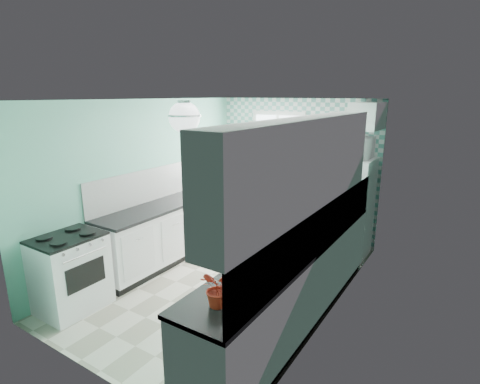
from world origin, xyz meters
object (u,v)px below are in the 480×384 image
Objects in this scene: fruit_bowl at (248,280)px; potted_plant at (219,289)px; stove at (71,272)px; fridge at (347,207)px; ceiling_light at (184,117)px; sink at (329,220)px; microwave at (352,147)px.

potted_plant is at bearing -90.00° from fruit_bowl.
fruit_bowl is at bearing 90.00° from potted_plant.
fruit_bowl reaches higher than stove.
fruit_bowl is at bearing -85.94° from fridge.
stove is 3.02× the size of potted_plant.
ceiling_light is at bearing 153.02° from fruit_bowl.
fruit_bowl is at bearing 0.74° from stove.
sink is 1.73× the size of potted_plant.
fridge is at bearing 66.97° from ceiling_light.
fridge is 3.02× the size of sink.
microwave is at bearing 92.41° from sink.
ceiling_light is 1.91m from fruit_bowl.
microwave reaches higher than fridge.
ceiling_light is 2.89m from microwave.
microwave is (-0.09, 3.22, 0.80)m from fruit_bowl.
fruit_bowl is 0.45× the size of microwave.
stove is 1.74× the size of sink.
stove is 2.46m from fruit_bowl.
sink is 1.43m from microwave.
potted_plant reaches higher than fruit_bowl.
potted_plant is 3.73m from microwave.
sink reaches higher than stove.
potted_plant reaches higher than stove.
ceiling_light is 2.34m from stove.
microwave is (-0.09, 1.16, 0.84)m from sink.
microwave is at bearing 91.41° from potted_plant.
potted_plant is (2.40, -0.25, 0.61)m from stove.
fruit_bowl is 0.88× the size of potted_plant.
fruit_bowl is (-0.00, -2.06, 0.04)m from sink.
fridge is 3.68m from potted_plant.
sink is (1.20, 1.45, -1.39)m from ceiling_light.
fruit_bowl is (2.40, 0.19, 0.49)m from stove.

